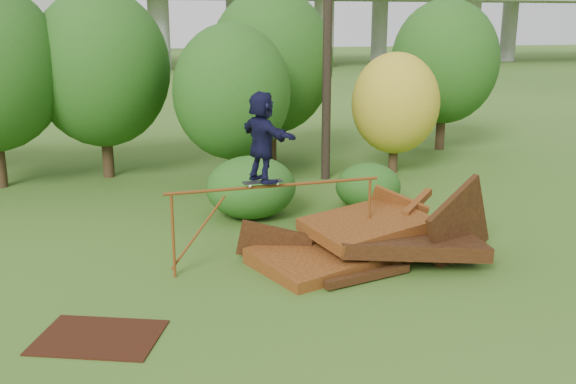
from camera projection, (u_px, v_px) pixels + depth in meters
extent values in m
plane|color=#2D5116|center=(358.00, 302.00, 11.62)|extent=(240.00, 240.00, 0.00)
cube|color=#421B0B|center=(334.00, 254.00, 13.52)|extent=(3.79, 3.03, 0.55)
cube|color=black|center=(406.00, 242.00, 13.54)|extent=(3.36, 2.47, 0.60)
cube|color=#421B0B|center=(367.00, 225.00, 13.77)|extent=(2.97, 2.41, 0.54)
cube|color=black|center=(459.00, 230.00, 13.55)|extent=(2.10, 1.24, 2.26)
cube|color=#421B0B|center=(395.00, 217.00, 14.79)|extent=(1.17, 1.28, 1.55)
cube|color=black|center=(275.00, 245.00, 13.57)|extent=(1.61, 0.59, 1.07)
cube|color=black|center=(368.00, 276.00, 12.49)|extent=(1.91, 0.64, 0.16)
cube|color=#421B0B|center=(418.00, 203.00, 14.51)|extent=(1.17, 1.15, 0.36)
cylinder|color=brown|center=(173.00, 236.00, 12.53)|extent=(0.06, 0.06, 1.72)
cylinder|color=brown|center=(369.00, 217.00, 13.75)|extent=(0.06, 0.06, 1.72)
cylinder|color=brown|center=(275.00, 186.00, 12.92)|extent=(4.48, 0.32, 0.06)
cube|color=black|center=(263.00, 182.00, 12.82)|extent=(0.80, 0.26, 0.03)
cylinder|color=beige|center=(250.00, 186.00, 12.67)|extent=(0.06, 0.03, 0.06)
cylinder|color=beige|center=(248.00, 184.00, 12.83)|extent=(0.06, 0.03, 0.06)
cylinder|color=beige|center=(277.00, 184.00, 12.83)|extent=(0.06, 0.03, 0.06)
cylinder|color=beige|center=(275.00, 182.00, 12.99)|extent=(0.06, 0.03, 0.06)
imported|color=black|center=(262.00, 137.00, 12.59)|extent=(1.10, 1.75, 1.80)
cube|color=black|center=(99.00, 337.00, 10.28)|extent=(2.28, 1.96, 0.03)
cylinder|color=black|center=(107.00, 148.00, 20.81)|extent=(0.36, 0.36, 1.90)
ellipsoid|color=#1B4111|center=(101.00, 68.00, 20.16)|extent=(4.30, 4.30, 4.94)
cylinder|color=black|center=(233.00, 162.00, 19.50)|extent=(0.34, 0.34, 1.61)
ellipsoid|color=#1B4111|center=(232.00, 92.00, 18.96)|extent=(3.49, 3.49, 4.02)
cylinder|color=black|center=(271.00, 135.00, 23.15)|extent=(0.36, 0.36, 1.92)
ellipsoid|color=#1B4111|center=(271.00, 62.00, 22.48)|extent=(4.39, 4.39, 5.04)
cylinder|color=black|center=(393.00, 154.00, 21.54)|extent=(0.31, 0.31, 1.25)
ellipsoid|color=#A58C19|center=(395.00, 103.00, 21.10)|extent=(2.89, 2.89, 3.33)
cylinder|color=black|center=(441.00, 126.00, 25.39)|extent=(0.36, 0.36, 1.88)
ellipsoid|color=#1B4111|center=(445.00, 62.00, 24.75)|extent=(4.14, 4.14, 4.76)
ellipsoid|color=#1B4111|center=(251.00, 187.00, 16.47)|extent=(2.32, 2.14, 1.61)
ellipsoid|color=#1B4111|center=(368.00, 186.00, 17.27)|extent=(1.77, 1.62, 1.26)
cylinder|color=black|center=(328.00, 28.00, 19.58)|extent=(0.28, 0.28, 9.48)
cylinder|color=gray|center=(159.00, 31.00, 66.82)|extent=(2.20, 2.20, 8.00)
cylinder|color=gray|center=(324.00, 31.00, 71.09)|extent=(2.20, 2.20, 8.00)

